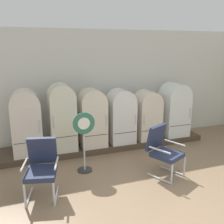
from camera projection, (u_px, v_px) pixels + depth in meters
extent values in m
cube|color=#8A6E52|center=(164.00, 213.00, 4.22)|extent=(12.00, 10.00, 0.05)
cube|color=silver|center=(100.00, 87.00, 7.16)|extent=(11.76, 0.12, 3.11)
cube|color=#47443F|center=(99.00, 43.00, 6.86)|extent=(11.76, 0.07, 0.06)
cube|color=#4A3A2C|center=(107.00, 144.00, 6.96)|extent=(5.45, 0.95, 0.15)
cube|color=silver|center=(27.00, 129.00, 6.04)|extent=(0.67, 0.68, 1.22)
cylinder|color=silver|center=(25.00, 104.00, 5.89)|extent=(0.67, 0.67, 0.67)
cube|color=#383838|center=(28.00, 143.00, 5.78)|extent=(0.62, 0.01, 0.01)
cylinder|color=silver|center=(40.00, 126.00, 5.77)|extent=(0.02, 0.02, 0.28)
cube|color=beige|center=(62.00, 123.00, 6.29)|extent=(0.62, 0.66, 1.34)
cylinder|color=beige|center=(61.00, 97.00, 6.12)|extent=(0.62, 0.65, 0.62)
cube|color=#383838|center=(65.00, 137.00, 6.04)|extent=(0.57, 0.01, 0.01)
cylinder|color=silver|center=(53.00, 122.00, 5.85)|extent=(0.02, 0.02, 0.28)
cube|color=beige|center=(93.00, 124.00, 6.52)|extent=(0.65, 0.58, 1.17)
cylinder|color=beige|center=(92.00, 102.00, 6.37)|extent=(0.65, 0.57, 0.65)
cube|color=#383838|center=(96.00, 135.00, 6.30)|extent=(0.60, 0.01, 0.01)
cylinder|color=silver|center=(106.00, 121.00, 6.29)|extent=(0.02, 0.02, 0.28)
cube|color=white|center=(121.00, 122.00, 6.80)|extent=(0.67, 0.63, 1.10)
cylinder|color=white|center=(121.00, 102.00, 6.66)|extent=(0.67, 0.61, 0.67)
cube|color=#383838|center=(125.00, 133.00, 6.56)|extent=(0.61, 0.01, 0.01)
cylinder|color=silver|center=(135.00, 120.00, 6.56)|extent=(0.02, 0.02, 0.28)
cube|color=beige|center=(147.00, 120.00, 7.07)|extent=(0.64, 0.65, 1.03)
cylinder|color=beige|center=(148.00, 102.00, 6.94)|extent=(0.64, 0.63, 0.64)
cube|color=#383838|center=(152.00, 130.00, 6.82)|extent=(0.59, 0.01, 0.01)
cylinder|color=silver|center=(144.00, 120.00, 6.65)|extent=(0.02, 0.02, 0.28)
cube|color=white|center=(174.00, 115.00, 7.36)|extent=(0.71, 0.68, 1.16)
cylinder|color=white|center=(175.00, 96.00, 7.21)|extent=(0.71, 0.67, 0.71)
cube|color=#383838|center=(180.00, 126.00, 7.10)|extent=(0.66, 0.01, 0.01)
cylinder|color=silver|center=(190.00, 113.00, 7.09)|extent=(0.02, 0.02, 0.28)
cylinder|color=silver|center=(29.00, 197.00, 4.60)|extent=(0.18, 0.60, 0.04)
cylinder|color=silver|center=(25.00, 196.00, 4.28)|extent=(0.05, 0.05, 0.42)
cylinder|color=silver|center=(56.00, 195.00, 4.65)|extent=(0.18, 0.60, 0.04)
cylinder|color=silver|center=(54.00, 194.00, 4.33)|extent=(0.05, 0.05, 0.42)
cube|color=#252E4B|center=(41.00, 173.00, 4.51)|extent=(0.63, 0.66, 0.09)
cube|color=#252E4B|center=(42.00, 150.00, 4.72)|extent=(0.55, 0.30, 0.54)
cylinder|color=silver|center=(24.00, 164.00, 4.44)|extent=(0.15, 0.49, 0.04)
cylinder|color=silver|center=(56.00, 163.00, 4.50)|extent=(0.15, 0.49, 0.04)
cylinder|color=silver|center=(159.00, 179.00, 5.24)|extent=(0.30, 0.56, 0.04)
cylinder|color=silver|center=(172.00, 174.00, 4.99)|extent=(0.05, 0.05, 0.42)
cylinder|color=silver|center=(172.00, 171.00, 5.57)|extent=(0.30, 0.56, 0.04)
cylinder|color=silver|center=(184.00, 166.00, 5.32)|extent=(0.05, 0.05, 0.42)
cube|color=#252E4B|center=(167.00, 155.00, 5.29)|extent=(0.71, 0.72, 0.09)
cube|color=#252E4B|center=(156.00, 137.00, 5.41)|extent=(0.55, 0.39, 0.54)
cylinder|color=silver|center=(160.00, 150.00, 5.05)|extent=(0.25, 0.46, 0.04)
cylinder|color=silver|center=(175.00, 143.00, 5.43)|extent=(0.25, 0.46, 0.04)
cylinder|color=#2D2D30|center=(85.00, 170.00, 5.62)|extent=(0.32, 0.32, 0.03)
cylinder|color=silver|center=(84.00, 147.00, 5.48)|extent=(0.04, 0.04, 1.07)
cylinder|color=#2D6A50|center=(84.00, 123.00, 5.32)|extent=(0.47, 0.02, 0.47)
cylinder|color=white|center=(84.00, 124.00, 5.31)|extent=(0.26, 0.00, 0.26)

